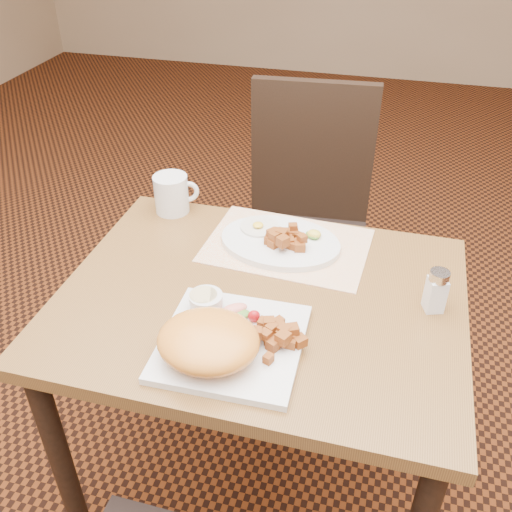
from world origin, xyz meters
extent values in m
plane|color=black|center=(0.00, 0.00, 0.00)|extent=(8.00, 8.00, 0.00)
cube|color=brown|center=(0.00, 0.00, 0.73)|extent=(0.90, 0.70, 0.03)
cylinder|color=black|center=(-0.40, -0.30, 0.36)|extent=(0.05, 0.05, 0.71)
cylinder|color=black|center=(-0.40, 0.30, 0.36)|extent=(0.05, 0.05, 0.71)
cylinder|color=black|center=(0.40, 0.30, 0.36)|extent=(0.05, 0.05, 0.71)
cube|color=black|center=(-0.02, 0.63, 0.45)|extent=(0.45, 0.45, 0.05)
cylinder|color=black|center=(0.15, 0.83, 0.21)|extent=(0.04, 0.04, 0.42)
cylinder|color=black|center=(0.18, 0.47, 0.21)|extent=(0.04, 0.04, 0.42)
cylinder|color=black|center=(-0.21, 0.80, 0.21)|extent=(0.04, 0.04, 0.42)
cylinder|color=black|center=(-0.18, 0.44, 0.21)|extent=(0.04, 0.04, 0.42)
cube|color=black|center=(-0.03, 0.83, 0.72)|extent=(0.42, 0.07, 0.50)
cube|color=white|center=(0.02, 0.21, 0.75)|extent=(0.42, 0.30, 0.00)
cube|color=silver|center=(-0.02, -0.17, 0.76)|extent=(0.29, 0.29, 0.02)
ellipsoid|color=orange|center=(-0.05, -0.22, 0.80)|extent=(0.20, 0.18, 0.07)
ellipsoid|color=orange|center=(-0.02, -0.24, 0.78)|extent=(0.08, 0.07, 0.03)
ellipsoid|color=orange|center=(-0.11, -0.19, 0.78)|extent=(0.08, 0.07, 0.03)
cylinder|color=silver|center=(-0.09, -0.09, 0.79)|extent=(0.07, 0.07, 0.04)
cylinder|color=beige|center=(-0.10, -0.09, 0.80)|extent=(0.06, 0.06, 0.01)
ellipsoid|color=#387223|center=(-0.02, -0.10, 0.77)|extent=(0.05, 0.04, 0.01)
ellipsoid|color=red|center=(0.01, -0.10, 0.78)|extent=(0.03, 0.03, 0.03)
ellipsoid|color=#F28C72|center=(-0.03, -0.09, 0.78)|extent=(0.07, 0.06, 0.02)
cylinder|color=white|center=(-0.07, 0.25, 0.77)|extent=(0.10, 0.10, 0.01)
ellipsoid|color=yellow|center=(-0.07, 0.24, 0.78)|extent=(0.03, 0.03, 0.01)
ellipsoid|color=#387223|center=(0.07, 0.24, 0.78)|extent=(0.05, 0.05, 0.01)
ellipsoid|color=yellow|center=(0.08, 0.24, 0.78)|extent=(0.04, 0.04, 0.02)
cube|color=white|center=(0.37, 0.05, 0.79)|extent=(0.05, 0.05, 0.08)
cylinder|color=silver|center=(0.37, 0.05, 0.84)|extent=(0.05, 0.05, 0.02)
cylinder|color=silver|center=(-0.33, 0.30, 0.80)|extent=(0.09, 0.09, 0.11)
torus|color=silver|center=(-0.29, 0.32, 0.81)|extent=(0.06, 0.04, 0.06)
cube|color=#9B4D19|center=(0.12, -0.15, 0.78)|extent=(0.03, 0.03, 0.02)
cube|color=#9B4D19|center=(0.04, -0.17, 0.79)|extent=(0.02, 0.02, 0.02)
cube|color=#9B4D19|center=(0.09, -0.17, 0.79)|extent=(0.03, 0.03, 0.02)
cube|color=#9B4D19|center=(0.08, -0.15, 0.79)|extent=(0.02, 0.02, 0.01)
cube|color=#9B4D19|center=(0.06, -0.13, 0.77)|extent=(0.03, 0.03, 0.02)
cube|color=#9B4D19|center=(0.05, -0.17, 0.79)|extent=(0.03, 0.03, 0.02)
cube|color=#9B4D19|center=(0.06, -0.17, 0.77)|extent=(0.02, 0.02, 0.02)
cube|color=#9B4D19|center=(0.04, -0.12, 0.78)|extent=(0.03, 0.03, 0.02)
cube|color=#9B4D19|center=(0.07, -0.16, 0.77)|extent=(0.02, 0.02, 0.02)
cube|color=#9B4D19|center=(0.07, -0.12, 0.78)|extent=(0.03, 0.03, 0.02)
cube|color=#9B4D19|center=(0.10, -0.16, 0.78)|extent=(0.02, 0.02, 0.02)
cube|color=#9B4D19|center=(0.10, -0.15, 0.78)|extent=(0.02, 0.02, 0.02)
cube|color=#9B4D19|center=(0.09, -0.15, 0.79)|extent=(0.03, 0.03, 0.02)
cube|color=#9B4D19|center=(0.07, -0.21, 0.78)|extent=(0.02, 0.02, 0.02)
cube|color=#9B4D19|center=(0.07, -0.15, 0.78)|extent=(0.03, 0.03, 0.02)
cube|color=#9B4D19|center=(0.07, -0.10, 0.77)|extent=(0.03, 0.03, 0.02)
cube|color=#9B4D19|center=(0.07, -0.18, 0.78)|extent=(0.03, 0.03, 0.02)
cube|color=#9B4D19|center=(0.06, -0.16, 0.78)|extent=(0.03, 0.03, 0.02)
cube|color=#9B4D19|center=(0.07, -0.16, 0.78)|extent=(0.03, 0.03, 0.02)
cube|color=#9B4D19|center=(0.06, -0.13, 0.78)|extent=(0.03, 0.03, 0.02)
cube|color=#9B4D19|center=(0.10, -0.14, 0.79)|extent=(0.03, 0.03, 0.02)
cube|color=#9B4D19|center=(0.05, -0.13, 0.79)|extent=(0.03, 0.03, 0.02)
cube|color=#9B4D19|center=(0.08, -0.15, 0.77)|extent=(0.02, 0.02, 0.02)
cube|color=#9B4D19|center=(0.03, -0.15, 0.78)|extent=(0.02, 0.02, 0.02)
cube|color=#9B4D19|center=(0.06, -0.15, 0.79)|extent=(0.03, 0.03, 0.02)
cube|color=#9B4D19|center=(0.04, 0.17, 0.78)|extent=(0.03, 0.03, 0.02)
cube|color=#9B4D19|center=(0.01, 0.19, 0.78)|extent=(0.02, 0.02, 0.02)
cube|color=#9B4D19|center=(0.01, 0.20, 0.80)|extent=(0.03, 0.02, 0.02)
cube|color=#9B4D19|center=(0.03, 0.23, 0.80)|extent=(0.03, 0.03, 0.02)
cube|color=#9B4D19|center=(0.02, 0.15, 0.80)|extent=(0.03, 0.04, 0.02)
cube|color=#9B4D19|center=(0.01, 0.19, 0.78)|extent=(0.03, 0.03, 0.02)
cube|color=#9B4D19|center=(0.03, 0.22, 0.78)|extent=(0.03, 0.03, 0.02)
cube|color=#9B4D19|center=(-0.02, 0.18, 0.80)|extent=(0.03, 0.03, 0.02)
cube|color=#9B4D19|center=(0.03, 0.22, 0.78)|extent=(0.03, 0.03, 0.02)
cube|color=#9B4D19|center=(0.03, 0.18, 0.78)|extent=(0.03, 0.03, 0.02)
cube|color=#9B4D19|center=(0.06, 0.18, 0.80)|extent=(0.03, 0.03, 0.02)
cube|color=#9B4D19|center=(-0.01, 0.17, 0.80)|extent=(0.03, 0.03, 0.02)
cube|color=#9B4D19|center=(0.01, 0.19, 0.80)|extent=(0.03, 0.03, 0.02)
cube|color=#9B4D19|center=(0.00, 0.20, 0.78)|extent=(0.02, 0.02, 0.02)
cube|color=#9B4D19|center=(0.05, 0.17, 0.78)|extent=(0.03, 0.03, 0.02)
cube|color=#9B4D19|center=(-0.01, 0.17, 0.78)|extent=(0.03, 0.03, 0.02)
cube|color=#9B4D19|center=(-0.03, 0.18, 0.78)|extent=(0.02, 0.02, 0.02)
cube|color=#9B4D19|center=(0.01, 0.18, 0.78)|extent=(0.02, 0.02, 0.02)
cube|color=#9B4D19|center=(-0.03, 0.19, 0.78)|extent=(0.02, 0.02, 0.02)
cube|color=#9B4D19|center=(-0.01, 0.19, 0.80)|extent=(0.03, 0.03, 0.02)
cube|color=#9B4D19|center=(0.02, 0.22, 0.78)|extent=(0.02, 0.02, 0.02)
cube|color=#9B4D19|center=(0.02, 0.19, 0.78)|extent=(0.02, 0.02, 0.02)
cube|color=#9B4D19|center=(0.05, 0.19, 0.78)|extent=(0.03, 0.03, 0.02)
cube|color=#9B4D19|center=(0.04, 0.21, 0.78)|extent=(0.03, 0.02, 0.02)
camera|label=1|loc=(0.25, -0.96, 1.56)|focal=40.00mm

